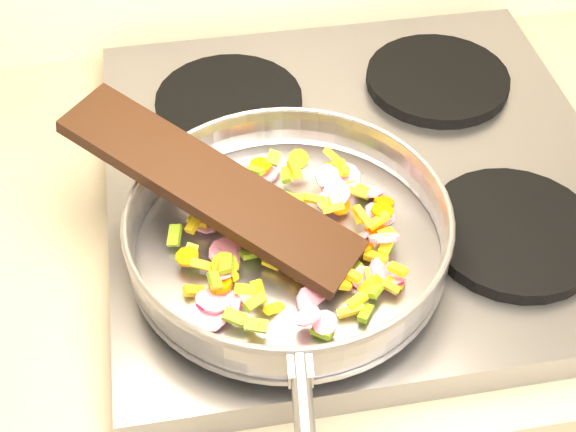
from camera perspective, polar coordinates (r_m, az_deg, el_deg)
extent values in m
cube|color=#939399|center=(0.98, 5.01, 2.66)|extent=(0.60, 0.60, 0.04)
cylinder|color=black|center=(0.85, -1.91, -3.57)|extent=(0.19, 0.19, 0.02)
cylinder|color=black|center=(0.91, 15.74, -1.12)|extent=(0.19, 0.19, 0.02)
cylinder|color=black|center=(1.05, -4.21, 8.09)|extent=(0.19, 0.19, 0.02)
cylinder|color=black|center=(1.10, 10.58, 9.53)|extent=(0.19, 0.19, 0.02)
cylinder|color=#9E9EA5|center=(0.85, 0.00, -2.27)|extent=(0.33, 0.33, 0.01)
torus|color=#9E9EA5|center=(0.83, 0.00, -0.95)|extent=(0.38, 0.38, 0.05)
torus|color=#9E9EA5|center=(0.81, 0.00, 0.19)|extent=(0.34, 0.34, 0.01)
cube|color=#9E9EA5|center=(0.71, 0.86, -10.77)|extent=(0.03, 0.03, 0.02)
cube|color=#77A11A|center=(0.90, -0.12, 2.97)|extent=(0.01, 0.02, 0.01)
cylinder|color=#D31453|center=(0.87, 3.47, 1.64)|extent=(0.03, 0.04, 0.03)
cube|color=#77A11A|center=(0.88, -0.49, 0.37)|extent=(0.02, 0.02, 0.01)
cube|color=#77A11A|center=(0.83, -2.63, -2.65)|extent=(0.03, 0.02, 0.01)
cube|color=yellow|center=(0.91, 3.11, 4.38)|extent=(0.02, 0.02, 0.02)
cylinder|color=#F06B00|center=(0.82, -0.48, -3.11)|extent=(0.03, 0.03, 0.01)
cylinder|color=#F06B00|center=(0.90, 3.64, 1.95)|extent=(0.03, 0.03, 0.02)
cylinder|color=#F06B00|center=(0.82, -7.18, -2.88)|extent=(0.03, 0.03, 0.01)
cylinder|color=#D31453|center=(0.86, -3.25, -0.72)|extent=(0.04, 0.04, 0.02)
cube|color=yellow|center=(0.82, 2.26, -3.56)|extent=(0.02, 0.02, 0.02)
cube|color=yellow|center=(0.82, -1.18, -3.33)|extent=(0.02, 0.02, 0.01)
cube|color=#77A11A|center=(0.90, 5.44, 1.70)|extent=(0.02, 0.02, 0.01)
cube|color=yellow|center=(0.91, 2.79, 3.43)|extent=(0.02, 0.02, 0.01)
cylinder|color=#F06B00|center=(0.81, -4.54, -3.52)|extent=(0.04, 0.03, 0.02)
cylinder|color=#D31453|center=(0.82, -0.13, -2.07)|extent=(0.03, 0.03, 0.03)
cube|color=yellow|center=(0.85, 3.24, 0.56)|extent=(0.02, 0.01, 0.01)
cylinder|color=#F06B00|center=(0.82, 1.12, -4.08)|extent=(0.02, 0.02, 0.02)
cube|color=yellow|center=(0.83, 4.01, -3.60)|extent=(0.02, 0.01, 0.01)
cylinder|color=#D31453|center=(0.82, 6.78, -4.07)|extent=(0.04, 0.05, 0.03)
cylinder|color=#D31453|center=(0.89, 2.90, 2.78)|extent=(0.04, 0.04, 0.03)
cube|color=#77A11A|center=(0.79, 6.13, -5.31)|extent=(0.02, 0.02, 0.01)
cube|color=yellow|center=(0.90, 4.24, 2.17)|extent=(0.03, 0.01, 0.01)
cylinder|color=#D31453|center=(0.87, -1.41, 0.66)|extent=(0.04, 0.04, 0.03)
cylinder|color=#D31453|center=(0.88, 6.53, 0.14)|extent=(0.05, 0.05, 0.02)
cube|color=#77A11A|center=(0.90, -2.35, 3.24)|extent=(0.02, 0.02, 0.01)
cube|color=yellow|center=(0.90, 0.47, 3.34)|extent=(0.02, 0.03, 0.02)
cube|color=yellow|center=(0.87, -5.42, 1.62)|extent=(0.01, 0.02, 0.01)
cube|color=#77A11A|center=(0.82, 4.77, -3.45)|extent=(0.02, 0.02, 0.02)
cylinder|color=#F06B00|center=(0.82, 4.25, -3.58)|extent=(0.02, 0.02, 0.02)
cylinder|color=#F06B00|center=(0.84, 5.13, -2.24)|extent=(0.04, 0.03, 0.03)
cylinder|color=#F06B00|center=(0.84, 1.79, -1.80)|extent=(0.04, 0.04, 0.01)
cube|color=yellow|center=(0.81, -6.21, -3.46)|extent=(0.03, 0.01, 0.02)
cube|color=#77A11A|center=(0.79, -5.23, -4.60)|extent=(0.02, 0.02, 0.01)
cube|color=yellow|center=(0.77, -2.36, -7.71)|extent=(0.02, 0.02, 0.02)
cylinder|color=#D31453|center=(0.83, 6.85, -1.55)|extent=(0.03, 0.03, 0.02)
cylinder|color=#D31453|center=(0.82, 5.39, -4.45)|extent=(0.04, 0.03, 0.02)
cube|color=yellow|center=(0.83, 7.05, -2.06)|extent=(0.02, 0.02, 0.01)
cylinder|color=#D31453|center=(0.89, 3.13, 2.11)|extent=(0.03, 0.03, 0.02)
cube|color=yellow|center=(0.88, 4.90, 1.70)|extent=(0.02, 0.02, 0.02)
cube|color=yellow|center=(0.90, 3.88, 3.45)|extent=(0.01, 0.02, 0.01)
cylinder|color=#D31453|center=(0.78, -5.63, -6.99)|extent=(0.04, 0.04, 0.01)
cube|color=yellow|center=(0.81, 5.86, -4.38)|extent=(0.01, 0.02, 0.01)
cube|color=#77A11A|center=(0.76, -2.28, -7.76)|extent=(0.02, 0.02, 0.01)
cube|color=yellow|center=(0.86, 5.03, 0.10)|extent=(0.01, 0.02, 0.02)
cube|color=yellow|center=(0.87, -6.65, 0.11)|extent=(0.02, 0.02, 0.01)
cylinder|color=#D31453|center=(0.83, 2.68, -2.76)|extent=(0.04, 0.04, 0.01)
cylinder|color=#F06B00|center=(0.80, -4.82, -4.91)|extent=(0.03, 0.03, 0.01)
cylinder|color=#D31453|center=(0.82, 7.46, -4.55)|extent=(0.03, 0.03, 0.02)
cube|color=yellow|center=(0.88, -6.33, 1.28)|extent=(0.03, 0.02, 0.01)
cube|color=yellow|center=(0.78, 4.46, -6.74)|extent=(0.03, 0.01, 0.01)
cube|color=yellow|center=(0.87, 1.98, 1.17)|extent=(0.03, 0.01, 0.01)
cylinder|color=#F06B00|center=(0.87, 6.43, -0.11)|extent=(0.03, 0.03, 0.01)
cylinder|color=#D31453|center=(0.90, 5.75, 1.77)|extent=(0.05, 0.04, 0.02)
cylinder|color=#F06B00|center=(0.80, 0.11, -3.46)|extent=(0.03, 0.03, 0.02)
cube|color=yellow|center=(0.79, 4.96, -6.00)|extent=(0.02, 0.02, 0.01)
cylinder|color=#F06B00|center=(0.84, 3.88, -2.16)|extent=(0.03, 0.03, 0.02)
cube|color=yellow|center=(0.85, -6.74, -0.60)|extent=(0.02, 0.02, 0.01)
cube|color=#77A11A|center=(0.85, 7.04, -1.54)|extent=(0.02, 0.03, 0.01)
cylinder|color=#F06B00|center=(0.86, 6.31, -1.02)|extent=(0.04, 0.04, 0.01)
cylinder|color=#D31453|center=(0.87, 2.84, 0.99)|extent=(0.04, 0.03, 0.02)
cube|color=#77A11A|center=(0.90, -3.51, 2.10)|extent=(0.02, 0.02, 0.01)
cube|color=yellow|center=(0.81, -6.70, -5.33)|extent=(0.02, 0.01, 0.02)
cylinder|color=#F06B00|center=(0.89, 6.83, 0.98)|extent=(0.03, 0.03, 0.01)
cube|color=yellow|center=(0.82, 7.63, -4.71)|extent=(0.02, 0.02, 0.01)
cube|color=yellow|center=(0.88, 0.47, 1.19)|extent=(0.03, 0.01, 0.01)
cylinder|color=#D31453|center=(0.91, 4.05, 2.77)|extent=(0.04, 0.04, 0.02)
cylinder|color=#D31453|center=(0.80, 1.75, -6.11)|extent=(0.05, 0.04, 0.03)
cube|color=#77A11A|center=(0.92, 3.79, 3.08)|extent=(0.03, 0.02, 0.01)
cube|color=#77A11A|center=(0.82, -4.16, -3.38)|extent=(0.02, 0.02, 0.02)
cylinder|color=#F06B00|center=(0.87, 3.62, 0.85)|extent=(0.03, 0.03, 0.02)
cube|color=#77A11A|center=(0.87, 1.00, 0.33)|extent=(0.02, 0.01, 0.01)
cylinder|color=#F06B00|center=(0.86, -0.05, -0.58)|extent=(0.04, 0.04, 0.01)
cylinder|color=#F06B00|center=(0.91, 0.76, 4.07)|extent=(0.03, 0.03, 0.02)
cube|color=yellow|center=(0.79, -3.03, -5.23)|extent=(0.02, 0.02, 0.01)
cylinder|color=#D31453|center=(0.85, -2.78, -1.58)|extent=(0.04, 0.03, 0.02)
cube|color=yellow|center=(0.85, 6.44, -0.34)|extent=(0.03, 0.02, 0.02)
cube|color=#77A11A|center=(0.85, -8.07, -1.38)|extent=(0.02, 0.03, 0.02)
cube|color=yellow|center=(0.81, 0.88, -4.00)|extent=(0.02, 0.02, 0.01)
cube|color=yellow|center=(0.79, -2.09, -5.45)|extent=(0.01, 0.03, 0.02)
cube|color=#77A11A|center=(0.77, -3.82, -7.18)|extent=(0.03, 0.02, 0.01)
cube|color=yellow|center=(0.86, -5.92, -0.21)|extent=(0.01, 0.02, 0.01)
cylinder|color=#F06B00|center=(0.85, 1.54, -1.38)|extent=(0.03, 0.03, 0.01)
cube|color=yellow|center=(0.87, -3.19, 0.68)|extent=(0.02, 0.02, 0.02)
cylinder|color=#D31453|center=(0.85, 4.99, -1.60)|extent=(0.03, 0.02, 0.03)
cylinder|color=#F06B00|center=(0.86, 6.72, 0.37)|extent=(0.03, 0.03, 0.01)
cube|color=#77A11A|center=(0.85, 7.04, -1.31)|extent=(0.02, 0.02, 0.01)
cylinder|color=#D31453|center=(0.81, 1.96, -4.57)|extent=(0.03, 0.03, 0.01)
cube|color=#77A11A|center=(0.87, 2.93, 0.94)|extent=(0.03, 0.02, 0.02)
cylinder|color=#F06B00|center=(0.80, -5.70, -6.10)|extent=(0.03, 0.03, 0.01)
cylinder|color=#D31453|center=(0.85, -2.50, -1.41)|extent=(0.04, 0.04, 0.02)
cube|color=#77A11A|center=(0.83, -6.93, -2.54)|extent=(0.02, 0.02, 0.01)
cube|color=#77A11A|center=(0.81, -0.71, -3.03)|extent=(0.02, 0.02, 0.01)
cube|color=yellow|center=(0.80, 5.83, -4.86)|extent=(0.03, 0.02, 0.02)
cylinder|color=#D31453|center=(0.77, 2.64, -7.60)|extent=(0.03, 0.03, 0.02)
cylinder|color=#F06B00|center=(0.82, 2.00, -2.35)|extent=(0.04, 0.03, 0.02)
cube|color=yellow|center=(0.82, -4.30, -4.11)|extent=(0.02, 0.03, 0.01)
cylinder|color=#D31453|center=(0.79, -5.38, -6.04)|extent=(0.05, 0.05, 0.01)
cube|color=yellow|center=(0.90, 3.70, 3.50)|extent=(0.02, 0.02, 0.02)
cube|color=#77A11A|center=(0.80, -4.41, -3.42)|extent=(0.02, 0.02, 0.01)
cylinder|color=#D31453|center=(0.92, -1.49, 2.94)|extent=(0.03, 0.03, 0.01)
cylinder|color=#D31453|center=(0.84, -4.47, -2.54)|extent=(0.04, 0.04, 0.01)
cube|color=#77A11A|center=(0.77, 2.46, -8.23)|extent=(0.02, 0.02, 0.01)
cube|color=yellow|center=(0.83, 6.27, -2.92)|extent=(0.03, 0.02, 0.01)
cylinder|color=#F06B00|center=(0.92, -1.97, 3.62)|extent=(0.03, 0.03, 0.01)
cube|color=#77A11A|center=(0.84, -0.12, -0.49)|extent=(0.02, 0.02, 0.01)
cube|color=yellow|center=(0.80, 7.81, -3.77)|extent=(0.02, 0.02, 0.01)
cylinder|color=#D31453|center=(0.90, -5.29, 1.50)|extent=(0.03, 0.03, 0.02)
cube|color=yellow|center=(0.79, -1.01, -6.58)|extent=(0.02, 0.02, 0.02)
cube|color=yellow|center=(0.80, 4.36, -4.12)|extent=(0.03, 0.03, 0.01)
cube|color=#77A11A|center=(0.92, -1.05, 4.16)|extent=(0.02, 0.02, 0.02)
cube|color=#77A11A|center=(0.86, -4.57, 0.42)|extent=(0.02, 0.02, 0.01)
cylinder|color=#D31453|center=(0.83, -4.57, -2.94)|extent=(0.04, 0.04, 0.02)
cylinder|color=#D31453|center=(0.76, 1.39, -7.13)|extent=(0.03, 0.03, 0.02)
cylinder|color=#D31453|center=(0.79, -4.44, -6.34)|extent=(0.04, 0.04, 0.02)
cube|color=yellow|center=(0.80, 3.78, -4.84)|extent=(0.02, 0.01, 0.01)
cube|color=yellow|center=(0.80, 7.27, -5.01)|extent=(0.02, 0.02, 0.01)
cube|color=#77A11A|center=(0.87, -0.31, 1.31)|extent=(0.02, 0.02, 0.01)
cube|color=#77A11A|center=(0.78, -2.35, -6.10)|extent=(0.03, 0.02, 0.01)
cylinder|color=#D31453|center=(0.80, -4.86, -4.33)|extent=(0.03, 0.03, 0.02)
cylinder|color=#F06B00|center=(0.90, -5.05, 2.16)|extent=(0.03, 0.03, 0.02)
cylinder|color=#F06B00|center=(0.85, -3.50, -1.03)|extent=(0.04, 0.03, 0.02)
cube|color=#77A11A|center=(0.88, -0.64, 1.18)|extent=(0.02, 0.02, 0.02)
cube|color=yellow|center=(0.85, 5.36, -0.07)|extent=(0.02, 0.03, 0.02)
cube|color=#77A11A|center=(0.79, 5.54, -6.89)|extent=(0.02, 0.02, 0.01)
cylinder|color=#D31453|center=(0.87, -1.66, -0.32)|extent=(0.03, 0.03, 0.02)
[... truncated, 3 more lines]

